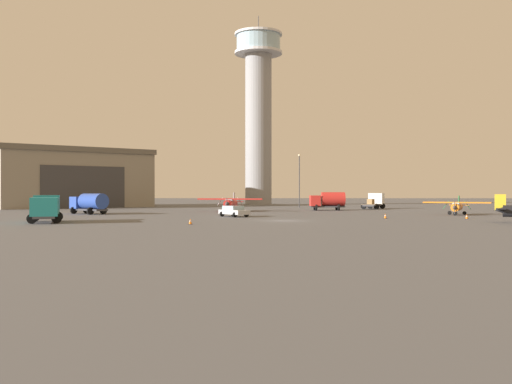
{
  "coord_description": "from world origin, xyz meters",
  "views": [
    {
      "loc": [
        -1.95,
        -63.7,
        3.21
      ],
      "look_at": [
        -3.44,
        23.37,
        3.07
      ],
      "focal_mm": 41.18,
      "sensor_mm": 36.0,
      "label": 1
    }
  ],
  "objects_px": {
    "airplane_orange": "(457,206)",
    "light_post_west": "(299,176)",
    "truck_fuel_tanker_blue": "(90,203)",
    "car_silver": "(234,211)",
    "airplane_red": "(231,203)",
    "truck_flatbed_white": "(375,201)",
    "traffic_cone_mid_apron": "(467,217)",
    "truck_fuel_tanker_red": "(328,200)",
    "control_tower": "(258,105)",
    "truck_box_teal": "(45,207)",
    "traffic_cone_near_left": "(385,216)",
    "traffic_cone_near_right": "(190,222)"
  },
  "relations": [
    {
      "from": "airplane_orange",
      "to": "light_post_west",
      "type": "relative_size",
      "value": 0.82
    },
    {
      "from": "traffic_cone_near_left",
      "to": "control_tower",
      "type": "bearing_deg",
      "value": 103.22
    },
    {
      "from": "car_silver",
      "to": "truck_flatbed_white",
      "type": "bearing_deg",
      "value": 108.92
    },
    {
      "from": "truck_fuel_tanker_blue",
      "to": "truck_fuel_tanker_red",
      "type": "bearing_deg",
      "value": -112.4
    },
    {
      "from": "traffic_cone_near_left",
      "to": "light_post_west",
      "type": "bearing_deg",
      "value": 99.39
    },
    {
      "from": "truck_fuel_tanker_blue",
      "to": "traffic_cone_mid_apron",
      "type": "distance_m",
      "value": 49.52
    },
    {
      "from": "airplane_red",
      "to": "truck_fuel_tanker_red",
      "type": "relative_size",
      "value": 1.75
    },
    {
      "from": "airplane_red",
      "to": "airplane_orange",
      "type": "height_order",
      "value": "airplane_red"
    },
    {
      "from": "car_silver",
      "to": "traffic_cone_near_right",
      "type": "xyz_separation_m",
      "value": [
        -3.28,
        -16.73,
        -0.47
      ]
    },
    {
      "from": "truck_box_teal",
      "to": "light_post_west",
      "type": "height_order",
      "value": "light_post_west"
    },
    {
      "from": "truck_fuel_tanker_blue",
      "to": "airplane_orange",
      "type": "bearing_deg",
      "value": -140.15
    },
    {
      "from": "control_tower",
      "to": "light_post_west",
      "type": "relative_size",
      "value": 4.21
    },
    {
      "from": "traffic_cone_mid_apron",
      "to": "traffic_cone_near_left",
      "type": "bearing_deg",
      "value": 175.39
    },
    {
      "from": "truck_fuel_tanker_red",
      "to": "car_silver",
      "type": "distance_m",
      "value": 28.61
    },
    {
      "from": "truck_flatbed_white",
      "to": "traffic_cone_near_right",
      "type": "relative_size",
      "value": 11.4
    },
    {
      "from": "car_silver",
      "to": "traffic_cone_mid_apron",
      "type": "bearing_deg",
      "value": 43.43
    },
    {
      "from": "airplane_red",
      "to": "truck_flatbed_white",
      "type": "bearing_deg",
      "value": 125.79
    },
    {
      "from": "truck_box_teal",
      "to": "car_silver",
      "type": "height_order",
      "value": "truck_box_teal"
    },
    {
      "from": "car_silver",
      "to": "light_post_west",
      "type": "bearing_deg",
      "value": 129.94
    },
    {
      "from": "traffic_cone_mid_apron",
      "to": "truck_flatbed_white",
      "type": "bearing_deg",
      "value": 95.15
    },
    {
      "from": "traffic_cone_near_right",
      "to": "traffic_cone_mid_apron",
      "type": "relative_size",
      "value": 1.01
    },
    {
      "from": "truck_fuel_tanker_blue",
      "to": "car_silver",
      "type": "distance_m",
      "value": 22.05
    },
    {
      "from": "truck_fuel_tanker_red",
      "to": "light_post_west",
      "type": "relative_size",
      "value": 0.56
    },
    {
      "from": "traffic_cone_near_left",
      "to": "car_silver",
      "type": "bearing_deg",
      "value": 165.83
    },
    {
      "from": "airplane_orange",
      "to": "traffic_cone_mid_apron",
      "type": "bearing_deg",
      "value": 10.72
    },
    {
      "from": "airplane_orange",
      "to": "truck_flatbed_white",
      "type": "relative_size",
      "value": 1.34
    },
    {
      "from": "truck_box_teal",
      "to": "traffic_cone_mid_apron",
      "type": "bearing_deg",
      "value": -97.44
    },
    {
      "from": "airplane_orange",
      "to": "traffic_cone_near_right",
      "type": "bearing_deg",
      "value": -31.95
    },
    {
      "from": "airplane_orange",
      "to": "traffic_cone_near_left",
      "type": "bearing_deg",
      "value": -24.51
    },
    {
      "from": "traffic_cone_near_left",
      "to": "traffic_cone_mid_apron",
      "type": "distance_m",
      "value": 9.23
    },
    {
      "from": "control_tower",
      "to": "truck_fuel_tanker_blue",
      "type": "xyz_separation_m",
      "value": [
        -22.8,
        -54.25,
        -21.47
      ]
    },
    {
      "from": "truck_flatbed_white",
      "to": "traffic_cone_near_left",
      "type": "distance_m",
      "value": 38.18
    },
    {
      "from": "truck_box_teal",
      "to": "light_post_west",
      "type": "bearing_deg",
      "value": -45.98
    },
    {
      "from": "control_tower",
      "to": "truck_flatbed_white",
      "type": "distance_m",
      "value": 42.12
    },
    {
      "from": "airplane_red",
      "to": "truck_flatbed_white",
      "type": "distance_m",
      "value": 29.07
    },
    {
      "from": "car_silver",
      "to": "control_tower",
      "type": "bearing_deg",
      "value": 142.34
    },
    {
      "from": "airplane_red",
      "to": "car_silver",
      "type": "relative_size",
      "value": 2.13
    },
    {
      "from": "airplane_orange",
      "to": "truck_fuel_tanker_red",
      "type": "distance_m",
      "value": 24.12
    },
    {
      "from": "truck_flatbed_white",
      "to": "truck_box_teal",
      "type": "distance_m",
      "value": 63.07
    },
    {
      "from": "airplane_red",
      "to": "control_tower",
      "type": "bearing_deg",
      "value": -179.05
    },
    {
      "from": "airplane_red",
      "to": "traffic_cone_near_left",
      "type": "xyz_separation_m",
      "value": [
        19.48,
        -23.26,
        -1.11
      ]
    },
    {
      "from": "truck_flatbed_white",
      "to": "truck_fuel_tanker_red",
      "type": "height_order",
      "value": "truck_fuel_tanker_red"
    },
    {
      "from": "control_tower",
      "to": "light_post_west",
      "type": "distance_m",
      "value": 28.74
    },
    {
      "from": "truck_box_teal",
      "to": "traffic_cone_near_left",
      "type": "bearing_deg",
      "value": -93.8
    },
    {
      "from": "airplane_orange",
      "to": "truck_flatbed_white",
      "type": "bearing_deg",
      "value": -144.11
    },
    {
      "from": "car_silver",
      "to": "traffic_cone_near_left",
      "type": "distance_m",
      "value": 18.52
    },
    {
      "from": "airplane_red",
      "to": "truck_box_teal",
      "type": "bearing_deg",
      "value": -21.76
    },
    {
      "from": "control_tower",
      "to": "truck_box_teal",
      "type": "bearing_deg",
      "value": -105.31
    },
    {
      "from": "traffic_cone_mid_apron",
      "to": "airplane_orange",
      "type": "bearing_deg",
      "value": 77.34
    },
    {
      "from": "car_silver",
      "to": "traffic_cone_near_right",
      "type": "relative_size",
      "value": 8.66
    }
  ]
}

